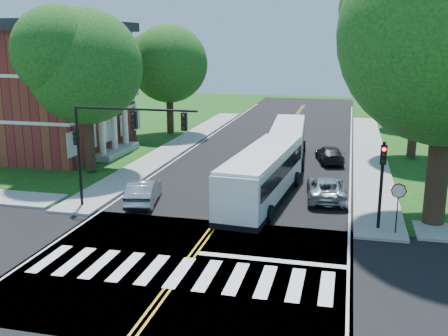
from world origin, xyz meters
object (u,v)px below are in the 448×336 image
(signal_ne, at_px, (382,174))
(bus_lead, at_px, (263,175))
(suv, at_px, (326,188))
(dark_sedan, at_px, (330,154))
(signal_nw, at_px, (116,134))
(hatchback, at_px, (144,192))
(bus_follow, at_px, (288,141))

(signal_ne, relative_size, bus_lead, 0.37)
(suv, xyz_separation_m, dark_sedan, (-0.23, 9.92, -0.05))
(suv, height_order, dark_sedan, suv)
(suv, bearing_deg, signal_nw, 17.72)
(hatchback, xyz_separation_m, suv, (10.36, 3.33, -0.04))
(bus_follow, xyz_separation_m, suv, (3.53, -10.05, -0.84))
(suv, bearing_deg, bus_follow, -76.02)
(dark_sedan, bearing_deg, bus_lead, 60.56)
(hatchback, bearing_deg, signal_ne, 161.79)
(bus_lead, distance_m, bus_follow, 11.22)
(hatchback, height_order, suv, hatchback)
(bus_follow, bearing_deg, dark_sedan, 173.86)
(signal_ne, bearing_deg, bus_follow, 113.15)
(signal_ne, relative_size, suv, 0.89)
(signal_nw, distance_m, dark_sedan, 18.76)
(signal_nw, bearing_deg, signal_ne, 0.05)
(bus_follow, xyz_separation_m, hatchback, (-6.83, -13.37, -0.80))
(bus_follow, relative_size, suv, 2.30)
(signal_ne, xyz_separation_m, bus_lead, (-6.48, 3.61, -1.35))
(suv, bearing_deg, hatchback, 12.39)
(bus_follow, height_order, dark_sedan, bus_follow)
(signal_nw, height_order, hatchback, signal_nw)
(hatchback, relative_size, suv, 0.89)
(bus_lead, relative_size, dark_sedan, 2.72)
(suv, bearing_deg, dark_sedan, -94.07)
(signal_nw, xyz_separation_m, bus_follow, (7.71, 14.85, -2.85))
(bus_lead, height_order, bus_follow, bus_lead)
(hatchback, distance_m, dark_sedan, 16.68)
(dark_sedan, bearing_deg, hatchback, 40.36)
(bus_lead, relative_size, bus_follow, 1.06)
(signal_nw, bearing_deg, bus_follow, 62.55)
(signal_ne, distance_m, bus_lead, 7.54)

